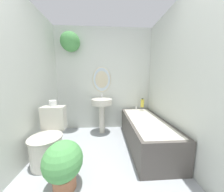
# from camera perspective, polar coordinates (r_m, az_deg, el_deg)

# --- Properties ---
(wall_back) EXTENTS (2.34, 0.41, 2.40)m
(wall_back) POSITION_cam_1_polar(r_m,az_deg,el_deg) (2.75, -6.70, 11.04)
(wall_back) COLOR silver
(wall_back) RESTS_ON ground_plane
(wall_left) EXTENTS (0.06, 2.44, 2.40)m
(wall_left) POSITION_cam_1_polar(r_m,az_deg,el_deg) (1.96, -40.15, 5.95)
(wall_left) COLOR silver
(wall_left) RESTS_ON ground_plane
(wall_right) EXTENTS (0.06, 2.44, 2.40)m
(wall_right) POSITION_cam_1_polar(r_m,az_deg,el_deg) (1.93, 32.14, 6.64)
(wall_right) COLOR silver
(wall_right) RESTS_ON ground_plane
(toilet) EXTENTS (0.45, 0.61, 0.78)m
(toilet) POSITION_cam_1_polar(r_m,az_deg,el_deg) (2.04, -29.47, -19.36)
(toilet) COLOR beige
(toilet) RESTS_ON ground_plane
(pedestal_sink) EXTENTS (0.46, 0.46, 0.88)m
(pedestal_sink) POSITION_cam_1_polar(r_m,az_deg,el_deg) (2.54, -5.20, -5.54)
(pedestal_sink) COLOR beige
(pedestal_sink) RESTS_ON ground_plane
(bathtub) EXTENTS (0.66, 1.52, 0.57)m
(bathtub) POSITION_cam_1_polar(r_m,az_deg,el_deg) (2.27, 16.61, -16.88)
(bathtub) COLOR #4C4742
(bathtub) RESTS_ON ground_plane
(shampoo_bottle) EXTENTS (0.08, 0.08, 0.21)m
(shampoo_bottle) POSITION_cam_1_polar(r_m,az_deg,el_deg) (2.74, 15.14, -3.48)
(shampoo_bottle) COLOR gold
(shampoo_bottle) RESTS_ON bathtub
(potted_plant) EXTENTS (0.43, 0.43, 0.55)m
(potted_plant) POSITION_cam_1_polar(r_m,az_deg,el_deg) (1.53, -23.44, -28.69)
(potted_plant) COLOR #9E6042
(potted_plant) RESTS_ON ground_plane
(toilet_paper_roll) EXTENTS (0.11, 0.11, 0.10)m
(toilet_paper_roll) POSITION_cam_1_polar(r_m,az_deg,el_deg) (2.06, -27.84, -3.36)
(toilet_paper_roll) COLOR white
(toilet_paper_roll) RESTS_ON toilet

